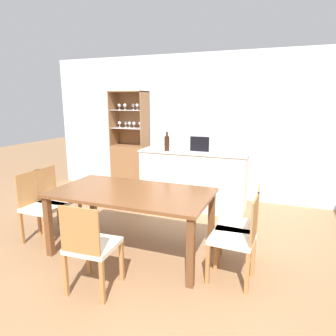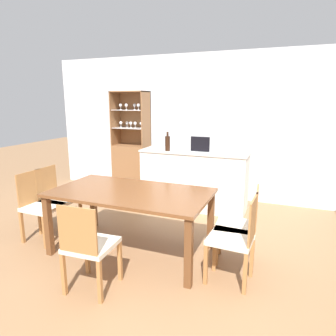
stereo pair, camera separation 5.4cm
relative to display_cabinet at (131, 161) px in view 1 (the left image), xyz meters
The scene contains 12 objects.
ground_plane 3.02m from the display_cabinet, 54.58° to the right, with size 18.00×18.00×0.00m, color #936B47.
wall_back 1.86m from the display_cabinet, ahead, with size 6.80×0.06×2.55m.
kitchen_counter 1.49m from the display_cabinet, 18.76° to the right, with size 1.73×0.56×0.95m.
display_cabinet is the anchor object (origin of this frame).
dining_table 2.48m from the display_cabinet, 61.66° to the right, with size 1.79×0.97×0.74m.
dining_chair_side_right_far 3.14m from the display_cabinet, 40.35° to the right, with size 0.44×0.44×0.87m.
dining_chair_head_near 3.22m from the display_cabinet, 68.48° to the right, with size 0.43×0.43×0.87m.
dining_chair_side_left_near 2.33m from the display_cabinet, 90.98° to the right, with size 0.42×0.42×0.87m.
dining_chair_side_left_far 2.04m from the display_cabinet, 91.12° to the right, with size 0.42×0.42×0.87m.
dining_chair_side_right_near 3.34m from the display_cabinet, 44.24° to the right, with size 0.43×0.43×0.87m.
microwave 1.74m from the display_cabinet, 15.81° to the right, with size 0.47×0.34×0.27m.
wine_bottle 1.30m from the display_cabinet, 32.68° to the right, with size 0.08×0.08×0.31m.
Camera 1 is at (1.01, -2.65, 1.74)m, focal length 32.00 mm.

